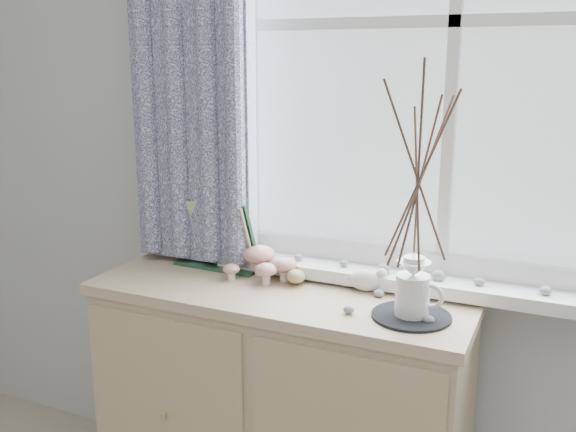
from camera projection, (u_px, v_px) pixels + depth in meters
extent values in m
cube|color=#B4B4B2|center=(355.00, 138.00, 2.04)|extent=(4.00, 0.04, 2.60)
cube|color=silver|center=(457.00, 21.00, 1.83)|extent=(1.30, 0.01, 1.40)
cube|color=white|center=(437.00, 284.00, 1.95)|extent=(1.45, 0.16, 0.04)
cube|color=#0A0D3A|center=(190.00, 17.00, 2.05)|extent=(0.44, 0.06, 1.61)
cube|color=#CEAC90|center=(280.00, 416.00, 2.10)|extent=(1.17, 0.43, 0.81)
cube|color=#CEAC90|center=(280.00, 294.00, 2.00)|extent=(1.20, 0.45, 0.03)
cube|color=tan|center=(167.00, 430.00, 2.02)|extent=(0.55, 0.01, 0.75)
cylinder|color=white|center=(259.00, 265.00, 2.11)|extent=(0.03, 0.03, 0.07)
ellipsoid|color=#9B1B05|center=(259.00, 254.00, 2.10)|extent=(0.11, 0.11, 0.06)
cylinder|color=white|center=(266.00, 277.00, 2.03)|extent=(0.03, 0.03, 0.05)
ellipsoid|color=#9B1B05|center=(266.00, 270.00, 2.02)|extent=(0.07, 0.07, 0.04)
cylinder|color=white|center=(231.00, 275.00, 2.07)|extent=(0.03, 0.03, 0.04)
ellipsoid|color=#9B1B05|center=(231.00, 269.00, 2.07)|extent=(0.06, 0.06, 0.03)
cylinder|color=white|center=(284.00, 273.00, 2.06)|extent=(0.03, 0.03, 0.05)
ellipsoid|color=#9B1B05|center=(284.00, 264.00, 2.05)|extent=(0.09, 0.09, 0.05)
ellipsoid|color=tan|center=(296.00, 276.00, 2.02)|extent=(0.06, 0.05, 0.07)
ellipsoid|color=tan|center=(293.00, 268.00, 2.10)|extent=(0.06, 0.05, 0.07)
cylinder|color=black|center=(411.00, 316.00, 1.77)|extent=(0.22, 0.22, 0.01)
cylinder|color=silver|center=(412.00, 295.00, 1.76)|extent=(0.11, 0.11, 0.11)
cone|color=silver|center=(414.00, 269.00, 1.74)|extent=(0.09, 0.09, 0.04)
cylinder|color=silver|center=(414.00, 261.00, 1.74)|extent=(0.06, 0.06, 0.03)
torus|color=silver|center=(431.00, 296.00, 1.74)|extent=(0.07, 0.03, 0.07)
ellipsoid|color=gray|center=(349.00, 310.00, 1.80)|extent=(0.03, 0.03, 0.02)
ellipsoid|color=gray|center=(379.00, 293.00, 1.92)|extent=(0.03, 0.03, 0.02)
ellipsoid|color=gray|center=(429.00, 320.00, 1.73)|extent=(0.03, 0.03, 0.02)
ellipsoid|color=gray|center=(345.00, 284.00, 2.01)|extent=(0.03, 0.03, 0.02)
ellipsoid|color=gray|center=(417.00, 302.00, 1.86)|extent=(0.03, 0.03, 0.02)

